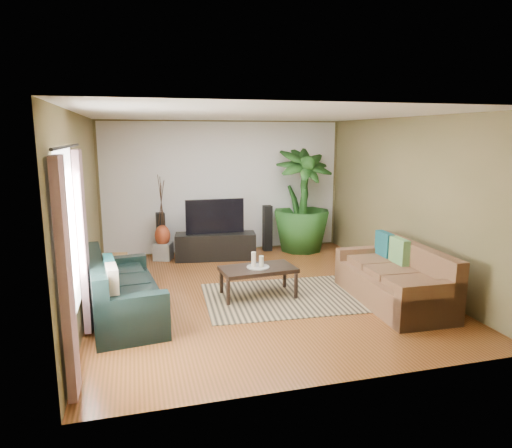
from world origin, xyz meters
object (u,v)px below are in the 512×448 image
object	(u,v)px
sofa_left	(124,286)
coffee_table	(258,282)
speaker_left	(161,235)
side_table	(109,273)
vase	(163,236)
potted_plant	(302,200)
sofa_right	(392,274)
speaker_right	(267,228)
tv_stand	(216,246)
pedestal	(163,251)
television	(215,216)

from	to	relation	value
sofa_left	coffee_table	world-z (taller)	sofa_left
speaker_left	side_table	xyz separation A→B (m)	(-0.91, -1.73, -0.18)
coffee_table	vase	world-z (taller)	vase
sofa_left	potted_plant	world-z (taller)	potted_plant
sofa_left	sofa_right	bearing A→B (deg)	-103.86
potted_plant	side_table	size ratio (longest dim) A/B	4.00
speaker_right	tv_stand	bearing A→B (deg)	-160.42
potted_plant	vase	size ratio (longest dim) A/B	5.08
side_table	vase	bearing A→B (deg)	59.35
potted_plant	sofa_right	bearing A→B (deg)	-86.54
speaker_left	speaker_right	xyz separation A→B (m)	(2.20, 0.00, 0.03)
sofa_left	speaker_left	size ratio (longest dim) A/B	2.19
sofa_right	speaker_right	world-z (taller)	speaker_right
sofa_left	speaker_right	size ratio (longest dim) A/B	2.07
sofa_left	sofa_right	size ratio (longest dim) A/B	0.98
speaker_right	pedestal	bearing A→B (deg)	-175.20
speaker_left	speaker_right	world-z (taller)	speaker_right
tv_stand	side_table	xyz separation A→B (m)	(-1.93, -1.33, 0.01)
television	sofa_left	bearing A→B (deg)	-123.38
television	speaker_left	distance (m)	1.16
vase	television	bearing A→B (deg)	-12.85
sofa_left	pedestal	distance (m)	2.88
tv_stand	television	world-z (taller)	television
coffee_table	speaker_left	bearing A→B (deg)	110.60
speaker_left	coffee_table	bearing A→B (deg)	-68.25
coffee_table	vase	size ratio (longest dim) A/B	2.63
sofa_right	tv_stand	size ratio (longest dim) A/B	1.31
tv_stand	potted_plant	distance (m)	2.06
sofa_left	potted_plant	bearing A→B (deg)	-59.00
side_table	potted_plant	bearing A→B (deg)	22.22
sofa_right	speaker_right	size ratio (longest dim) A/B	2.12
speaker_right	pedestal	size ratio (longest dim) A/B	2.92
speaker_left	potted_plant	xyz separation A→B (m)	(2.90, -0.17, 0.62)
sofa_right	television	world-z (taller)	television
sofa_right	potted_plant	xyz separation A→B (m)	(-0.20, 3.23, 0.64)
coffee_table	speaker_right	world-z (taller)	speaker_right
tv_stand	television	bearing A→B (deg)	98.33
coffee_table	side_table	xyz separation A→B (m)	(-2.19, 0.92, 0.04)
speaker_left	side_table	world-z (taller)	speaker_left
speaker_right	coffee_table	bearing A→B (deg)	-108.56
sofa_right	speaker_left	distance (m)	4.60
sofa_right	pedestal	distance (m)	4.48
sofa_left	side_table	world-z (taller)	sofa_left
sofa_right	side_table	size ratio (longest dim) A/B	3.80
tv_stand	side_table	bearing A→B (deg)	-137.23
coffee_table	potted_plant	bearing A→B (deg)	51.70
speaker_right	pedestal	world-z (taller)	speaker_right
vase	side_table	bearing A→B (deg)	-120.65
sofa_right	pedestal	size ratio (longest dim) A/B	6.19
television	speaker_right	size ratio (longest dim) A/B	1.19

